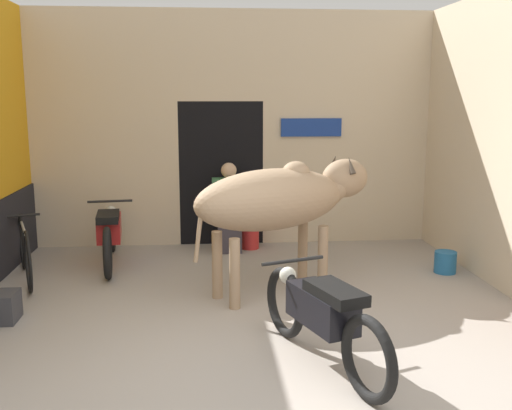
{
  "coord_description": "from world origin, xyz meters",
  "views": [
    {
      "loc": [
        -0.41,
        -4.13,
        2.12
      ],
      "look_at": [
        0.11,
        1.91,
        0.99
      ],
      "focal_mm": 42.0,
      "sensor_mm": 36.0,
      "label": 1
    }
  ],
  "objects_px": {
    "shopkeeper_seated": "(229,206)",
    "plastic_stool": "(250,233)",
    "bucket": "(445,262)",
    "cow": "(282,199)",
    "motorcycle_near": "(322,314)",
    "motorcycle_far": "(109,232)",
    "bicycle": "(25,250)"
  },
  "relations": [
    {
      "from": "cow",
      "to": "shopkeeper_seated",
      "type": "bearing_deg",
      "value": 105.04
    },
    {
      "from": "bicycle",
      "to": "shopkeeper_seated",
      "type": "bearing_deg",
      "value": 24.57
    },
    {
      "from": "motorcycle_far",
      "to": "shopkeeper_seated",
      "type": "distance_m",
      "value": 1.63
    },
    {
      "from": "motorcycle_far",
      "to": "plastic_stool",
      "type": "xyz_separation_m",
      "value": [
        1.82,
        0.64,
        -0.19
      ]
    },
    {
      "from": "cow",
      "to": "plastic_stool",
      "type": "xyz_separation_m",
      "value": [
        -0.19,
        1.89,
        -0.81
      ]
    },
    {
      "from": "shopkeeper_seated",
      "to": "plastic_stool",
      "type": "distance_m",
      "value": 0.51
    },
    {
      "from": "plastic_stool",
      "to": "motorcycle_near",
      "type": "bearing_deg",
      "value": -85.6
    },
    {
      "from": "bicycle",
      "to": "plastic_stool",
      "type": "relative_size",
      "value": 3.84
    },
    {
      "from": "shopkeeper_seated",
      "to": "plastic_stool",
      "type": "xyz_separation_m",
      "value": [
        0.29,
        0.11,
        -0.4
      ]
    },
    {
      "from": "shopkeeper_seated",
      "to": "cow",
      "type": "bearing_deg",
      "value": -74.96
    },
    {
      "from": "cow",
      "to": "motorcycle_near",
      "type": "bearing_deg",
      "value": -87.08
    },
    {
      "from": "bucket",
      "to": "bicycle",
      "type": "bearing_deg",
      "value": 178.23
    },
    {
      "from": "motorcycle_far",
      "to": "bicycle",
      "type": "xyz_separation_m",
      "value": [
        -0.88,
        -0.57,
        -0.07
      ]
    },
    {
      "from": "plastic_stool",
      "to": "bucket",
      "type": "distance_m",
      "value": 2.64
    },
    {
      "from": "plastic_stool",
      "to": "bucket",
      "type": "bearing_deg",
      "value": -31.05
    },
    {
      "from": "plastic_stool",
      "to": "bicycle",
      "type": "bearing_deg",
      "value": -155.89
    },
    {
      "from": "cow",
      "to": "plastic_stool",
      "type": "height_order",
      "value": "cow"
    },
    {
      "from": "motorcycle_near",
      "to": "shopkeeper_seated",
      "type": "distance_m",
      "value": 3.64
    },
    {
      "from": "motorcycle_near",
      "to": "plastic_stool",
      "type": "relative_size",
      "value": 4.33
    },
    {
      "from": "shopkeeper_seated",
      "to": "bucket",
      "type": "relative_size",
      "value": 4.66
    },
    {
      "from": "shopkeeper_seated",
      "to": "plastic_stool",
      "type": "bearing_deg",
      "value": 20.16
    },
    {
      "from": "motorcycle_far",
      "to": "bucket",
      "type": "bearing_deg",
      "value": -10.0
    },
    {
      "from": "cow",
      "to": "bicycle",
      "type": "xyz_separation_m",
      "value": [
        -2.88,
        0.69,
        -0.68
      ]
    },
    {
      "from": "cow",
      "to": "motorcycle_far",
      "type": "relative_size",
      "value": 1.16
    },
    {
      "from": "motorcycle_far",
      "to": "bicycle",
      "type": "distance_m",
      "value": 1.04
    },
    {
      "from": "shopkeeper_seated",
      "to": "plastic_stool",
      "type": "height_order",
      "value": "shopkeeper_seated"
    },
    {
      "from": "motorcycle_near",
      "to": "plastic_stool",
      "type": "height_order",
      "value": "motorcycle_near"
    },
    {
      "from": "motorcycle_far",
      "to": "plastic_stool",
      "type": "bearing_deg",
      "value": 19.41
    },
    {
      "from": "cow",
      "to": "motorcycle_near",
      "type": "height_order",
      "value": "cow"
    },
    {
      "from": "motorcycle_far",
      "to": "bucket",
      "type": "distance_m",
      "value": 4.15
    },
    {
      "from": "motorcycle_far",
      "to": "bucket",
      "type": "height_order",
      "value": "motorcycle_far"
    },
    {
      "from": "plastic_stool",
      "to": "bucket",
      "type": "xyz_separation_m",
      "value": [
        2.26,
        -1.36,
        -0.09
      ]
    }
  ]
}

